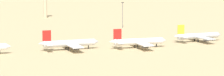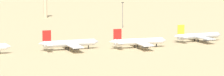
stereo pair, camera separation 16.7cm
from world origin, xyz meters
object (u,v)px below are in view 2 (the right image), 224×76
(light_pole_mid, at_px, (123,13))
(parked_jet_red_3, at_px, (69,43))
(parked_jet_red_4, at_px, (138,42))
(parked_jet_yellow_5, at_px, (198,36))
(control_tower, at_px, (45,0))

(light_pole_mid, bearing_deg, parked_jet_red_3, -127.90)
(parked_jet_red_4, distance_m, parked_jet_yellow_5, 43.55)
(parked_jet_yellow_5, relative_size, control_tower, 1.28)
(parked_jet_red_3, relative_size, light_pole_mid, 1.84)
(parked_jet_red_4, xyz_separation_m, light_pole_mid, (25.21, 87.36, 6.82))
(parked_jet_yellow_5, xyz_separation_m, light_pole_mid, (-17.30, 77.91, 6.95))
(parked_jet_red_4, relative_size, control_tower, 1.33)
(parked_jet_red_3, bearing_deg, parked_jet_red_4, -10.59)
(parked_jet_red_3, bearing_deg, control_tower, 80.47)
(parked_jet_red_4, bearing_deg, parked_jet_yellow_5, 15.41)
(parked_jet_yellow_5, bearing_deg, parked_jet_red_4, -169.38)
(control_tower, bearing_deg, light_pole_mid, -68.01)
(parked_jet_red_3, relative_size, control_tower, 1.35)
(control_tower, bearing_deg, parked_jet_red_3, -99.21)
(parked_jet_yellow_5, height_order, control_tower, control_tower)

